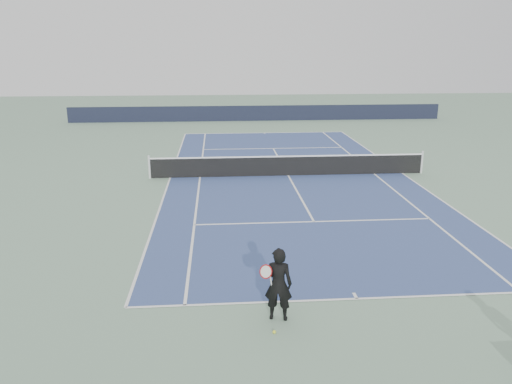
{
  "coord_description": "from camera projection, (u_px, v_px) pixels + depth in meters",
  "views": [
    {
      "loc": [
        -3.26,
        -22.44,
        5.87
      ],
      "look_at": [
        -2.0,
        -6.3,
        1.1
      ],
      "focal_mm": 35.0,
      "sensor_mm": 36.0,
      "label": 1
    }
  ],
  "objects": [
    {
      "name": "tennis_player",
      "position": [
        278.0,
        284.0,
        10.91
      ],
      "size": [
        0.81,
        0.58,
        1.7
      ],
      "color": "black",
      "rests_on": "ground"
    },
    {
      "name": "ground",
      "position": [
        288.0,
        176.0,
        23.36
      ],
      "size": [
        80.0,
        80.0,
        0.0
      ],
      "primitive_type": "plane",
      "color": "gray"
    },
    {
      "name": "tennis_net",
      "position": [
        288.0,
        165.0,
        23.22
      ],
      "size": [
        12.9,
        0.1,
        1.07
      ],
      "color": "silver",
      "rests_on": "ground"
    },
    {
      "name": "tennis_ball",
      "position": [
        274.0,
        332.0,
        10.56
      ],
      "size": [
        0.07,
        0.07,
        0.07
      ],
      "primitive_type": "sphere",
      "color": "yellow",
      "rests_on": "ground"
    },
    {
      "name": "windscreen_far",
      "position": [
        258.0,
        113.0,
        40.29
      ],
      "size": [
        30.0,
        0.25,
        1.2
      ],
      "primitive_type": "cube",
      "color": "black",
      "rests_on": "ground"
    },
    {
      "name": "court_surface",
      "position": [
        288.0,
        176.0,
        23.36
      ],
      "size": [
        10.97,
        23.77,
        0.01
      ],
      "primitive_type": "cube",
      "color": "#33477A",
      "rests_on": "ground"
    }
  ]
}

